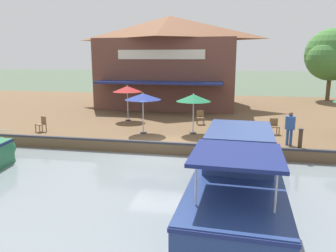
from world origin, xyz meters
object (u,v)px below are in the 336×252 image
patio_umbrella_back_row (143,97)px  mooring_post (300,139)px  tree_downstream_bank (330,56)px  patio_umbrella_mid_patio_left (127,89)px  person_at_quay_edge (290,125)px  patio_umbrella_far_corner (193,98)px  waterfront_restaurant (170,61)px  cafe_chair_mid_patio (42,123)px  motorboat_fourth_along (238,172)px  cafe_chair_beside_entrance (200,117)px  cafe_chair_under_first_umbrella (274,125)px

patio_umbrella_back_row → mooring_post: 8.15m
tree_downstream_bank → patio_umbrella_mid_patio_left: bearing=-49.2°
person_at_quay_edge → patio_umbrella_far_corner: bearing=-108.1°
waterfront_restaurant → cafe_chair_mid_patio: 13.10m
waterfront_restaurant → patio_umbrella_far_corner: size_ratio=5.27×
patio_umbrella_far_corner → tree_downstream_bank: tree_downstream_bank is taller
motorboat_fourth_along → mooring_post: bearing=148.1°
cafe_chair_beside_entrance → tree_downstream_bank: size_ratio=0.12×
patio_umbrella_far_corner → mooring_post: 5.78m
waterfront_restaurant → cafe_chair_mid_patio: waterfront_restaurant is taller
patio_umbrella_mid_patio_left → patio_umbrella_far_corner: bearing=57.6°
tree_downstream_bank → motorboat_fourth_along: bearing=-20.4°
patio_umbrella_back_row → cafe_chair_beside_entrance: 4.48m
patio_umbrella_mid_patio_left → cafe_chair_under_first_umbrella: bearing=76.0°
mooring_post → cafe_chair_mid_patio: bearing=-94.5°
person_at_quay_edge → mooring_post: size_ratio=1.68×
waterfront_restaurant → motorboat_fourth_along: size_ratio=1.35×
patio_umbrella_far_corner → person_at_quay_edge: 5.09m
cafe_chair_beside_entrance → patio_umbrella_far_corner: bearing=-2.9°
cafe_chair_under_first_umbrella → waterfront_restaurant: bearing=-141.8°
patio_umbrella_back_row → tree_downstream_bank: 21.81m
patio_umbrella_back_row → cafe_chair_beside_entrance: (-3.12, 2.82, -1.55)m
patio_umbrella_far_corner → patio_umbrella_mid_patio_left: patio_umbrella_mid_patio_left is taller
waterfront_restaurant → tree_downstream_bank: bearing=112.7°
patio_umbrella_far_corner → tree_downstream_bank: 19.87m
patio_umbrella_back_row → cafe_chair_under_first_umbrella: patio_umbrella_back_row is taller
patio_umbrella_far_corner → cafe_chair_mid_patio: 8.59m
person_at_quay_edge → tree_downstream_bank: bearing=161.0°
person_at_quay_edge → tree_downstream_bank: 19.29m
waterfront_restaurant → patio_umbrella_mid_patio_left: waterfront_restaurant is taller
cafe_chair_under_first_umbrella → motorboat_fourth_along: bearing=-15.1°
cafe_chair_mid_patio → mooring_post: (1.07, 13.51, 0.01)m
cafe_chair_under_first_umbrella → cafe_chair_mid_patio: bearing=-81.6°
waterfront_restaurant → cafe_chair_mid_patio: (11.61, -5.07, -3.33)m
cafe_chair_mid_patio → mooring_post: size_ratio=0.89×
cafe_chair_under_first_umbrella → patio_umbrella_back_row: bearing=-80.4°
patio_umbrella_far_corner → tree_downstream_bank: size_ratio=0.32×
cafe_chair_mid_patio → cafe_chair_under_first_umbrella: 12.86m
waterfront_restaurant → cafe_chair_under_first_umbrella: size_ratio=13.63×
patio_umbrella_back_row → cafe_chair_beside_entrance: bearing=137.9°
patio_umbrella_mid_patio_left → cafe_chair_mid_patio: size_ratio=2.72×
motorboat_fourth_along → cafe_chair_mid_patio: bearing=-117.5°
mooring_post → waterfront_restaurant: bearing=-146.4°
mooring_post → cafe_chair_under_first_umbrella: bearing=-164.9°
patio_umbrella_back_row → mooring_post: (1.76, 7.81, -1.53)m
cafe_chair_mid_patio → patio_umbrella_back_row: bearing=96.8°
waterfront_restaurant → mooring_post: (12.68, 8.44, -3.32)m
patio_umbrella_far_corner → cafe_chair_mid_patio: patio_umbrella_far_corner is taller
patio_umbrella_far_corner → cafe_chair_beside_entrance: patio_umbrella_far_corner is taller
patio_umbrella_far_corner → cafe_chair_mid_patio: size_ratio=2.58×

